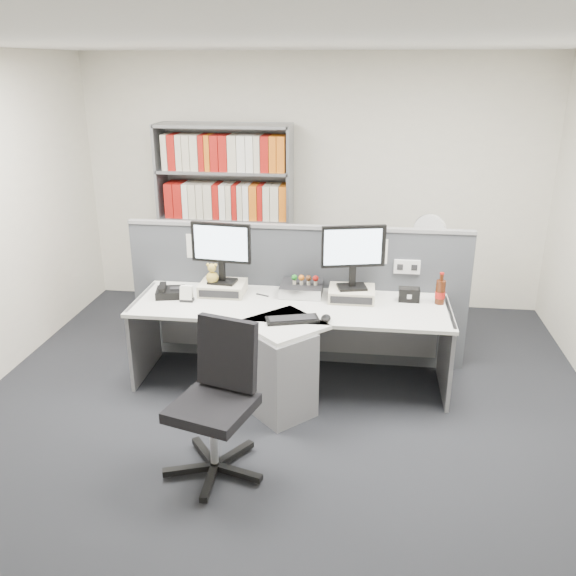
# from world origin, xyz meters

# --- Properties ---
(ground) EXTENTS (5.50, 5.50, 0.00)m
(ground) POSITION_xyz_m (0.00, 0.00, 0.00)
(ground) COLOR #25272C
(ground) RESTS_ON ground
(room_shell) EXTENTS (5.04, 5.54, 2.72)m
(room_shell) POSITION_xyz_m (0.00, 0.00, 1.79)
(room_shell) COLOR white
(room_shell) RESTS_ON ground
(partition) EXTENTS (3.00, 0.08, 1.27)m
(partition) POSITION_xyz_m (0.00, 1.25, 0.65)
(partition) COLOR #46494F
(partition) RESTS_ON ground
(desk) EXTENTS (2.60, 1.20, 0.72)m
(desk) POSITION_xyz_m (0.00, 0.60, 0.46)
(desk) COLOR silver
(desk) RESTS_ON ground
(monitor_riser_left) EXTENTS (0.38, 0.31, 0.10)m
(monitor_riser_left) POSITION_xyz_m (-0.61, 0.98, 0.77)
(monitor_riser_left) COLOR beige
(monitor_riser_left) RESTS_ON desk
(monitor_riser_right) EXTENTS (0.38, 0.31, 0.10)m
(monitor_riser_right) POSITION_xyz_m (0.49, 0.98, 0.77)
(monitor_riser_right) COLOR beige
(monitor_riser_right) RESTS_ON desk
(monitor_left) EXTENTS (0.51, 0.19, 0.52)m
(monitor_left) POSITION_xyz_m (-0.61, 0.98, 1.13)
(monitor_left) COLOR black
(monitor_left) RESTS_ON monitor_riser_left
(monitor_right) EXTENTS (0.52, 0.22, 0.54)m
(monitor_right) POSITION_xyz_m (0.49, 0.98, 1.14)
(monitor_right) COLOR black
(monitor_right) RESTS_ON monitor_riser_right
(desktop_pc) EXTENTS (0.35, 0.32, 0.09)m
(desktop_pc) POSITION_xyz_m (0.07, 1.05, 0.77)
(desktop_pc) COLOR black
(desktop_pc) RESTS_ON desk
(figurines) EXTENTS (0.23, 0.05, 0.09)m
(figurines) POSITION_xyz_m (0.10, 1.03, 0.87)
(figurines) COLOR beige
(figurines) RESTS_ON desktop_pc
(keyboard) EXTENTS (0.43, 0.26, 0.03)m
(keyboard) POSITION_xyz_m (0.06, 0.47, 0.73)
(keyboard) COLOR black
(keyboard) RESTS_ON desk
(mouse) EXTENTS (0.08, 0.12, 0.05)m
(mouse) POSITION_xyz_m (0.31, 0.50, 0.74)
(mouse) COLOR black
(mouse) RESTS_ON desk
(desk_phone) EXTENTS (0.27, 0.26, 0.10)m
(desk_phone) POSITION_xyz_m (-1.04, 0.86, 0.76)
(desk_phone) COLOR black
(desk_phone) RESTS_ON desk
(desk_calendar) EXTENTS (0.11, 0.08, 0.13)m
(desk_calendar) POSITION_xyz_m (-0.86, 0.77, 0.78)
(desk_calendar) COLOR black
(desk_calendar) RESTS_ON desk
(plush_toy) EXTENTS (0.10, 0.10, 0.18)m
(plush_toy) POSITION_xyz_m (-0.69, 0.95, 0.90)
(plush_toy) COLOR #B0963A
(plush_toy) RESTS_ON monitor_riser_left
(speaker) EXTENTS (0.17, 0.10, 0.11)m
(speaker) POSITION_xyz_m (0.97, 1.00, 0.78)
(speaker) COLOR black
(speaker) RESTS_ON desk
(cola_bottle) EXTENTS (0.08, 0.08, 0.27)m
(cola_bottle) POSITION_xyz_m (1.21, 0.98, 0.82)
(cola_bottle) COLOR #3F190A
(cola_bottle) RESTS_ON desk
(shelving_unit) EXTENTS (1.41, 0.40, 2.00)m
(shelving_unit) POSITION_xyz_m (-0.90, 2.44, 0.98)
(shelving_unit) COLOR gray
(shelving_unit) RESTS_ON ground
(filing_cabinet) EXTENTS (0.45, 0.61, 0.70)m
(filing_cabinet) POSITION_xyz_m (1.20, 1.99, 0.35)
(filing_cabinet) COLOR gray
(filing_cabinet) RESTS_ON ground
(desk_fan) EXTENTS (0.31, 0.19, 0.53)m
(desk_fan) POSITION_xyz_m (1.20, 1.99, 1.03)
(desk_fan) COLOR white
(desk_fan) RESTS_ON filing_cabinet
(office_chair) EXTENTS (0.67, 0.67, 1.01)m
(office_chair) POSITION_xyz_m (-0.33, -0.40, 0.54)
(office_chair) COLOR silver
(office_chair) RESTS_ON ground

